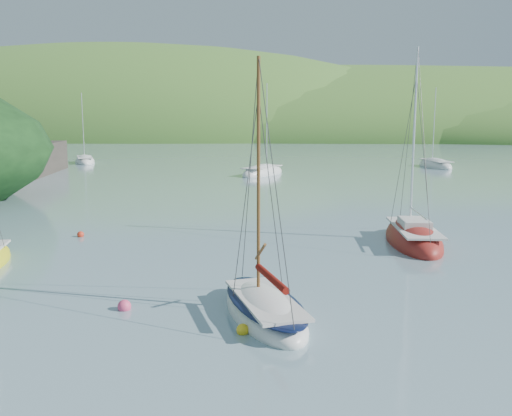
# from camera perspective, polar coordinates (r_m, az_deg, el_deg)

# --- Properties ---
(ground) EXTENTS (700.00, 700.00, 0.00)m
(ground) POSITION_cam_1_polar(r_m,az_deg,el_deg) (20.15, -6.61, -10.46)
(ground) COLOR gray
(ground) RESTS_ON ground
(shoreline_hills) EXTENTS (690.00, 135.00, 56.00)m
(shoreline_hills) POSITION_cam_1_polar(r_m,az_deg,el_deg) (191.57, 1.31, 7.32)
(shoreline_hills) COLOR #3E6F2A
(shoreline_hills) RESTS_ON ground
(daysailer_white) EXTENTS (4.33, 6.47, 9.35)m
(daysailer_white) POSITION_cam_1_polar(r_m,az_deg,el_deg) (19.72, 0.86, -10.19)
(daysailer_white) COLOR silver
(daysailer_white) RESTS_ON ground
(sloop_red) EXTENTS (2.90, 7.67, 11.21)m
(sloop_red) POSITION_cam_1_polar(r_m,az_deg,el_deg) (31.57, 15.43, -3.05)
(sloop_red) COLOR maroon
(sloop_red) RESTS_ON ground
(distant_sloop_a) EXTENTS (5.74, 8.27, 11.18)m
(distant_sloop_a) POSITION_cam_1_polar(r_m,az_deg,el_deg) (64.97, 0.67, 3.51)
(distant_sloop_a) COLOR silver
(distant_sloop_a) RESTS_ON ground
(distant_sloop_b) EXTENTS (4.38, 8.22, 11.13)m
(distant_sloop_b) POSITION_cam_1_polar(r_m,az_deg,el_deg) (77.86, 17.48, 4.05)
(distant_sloop_b) COLOR silver
(distant_sloop_b) RESTS_ON ground
(distant_sloop_c) EXTENTS (5.46, 7.88, 10.65)m
(distant_sloop_c) POSITION_cam_1_polar(r_m,az_deg,el_deg) (84.34, -16.74, 4.46)
(distant_sloop_c) COLOR silver
(distant_sloop_c) RESTS_ON ground
(mooring_buoys) EXTENTS (19.24, 13.78, 0.48)m
(mooring_buoys) POSITION_cam_1_polar(r_m,az_deg,el_deg) (23.82, -4.27, -6.98)
(mooring_buoys) COLOR yellow
(mooring_buoys) RESTS_ON ground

